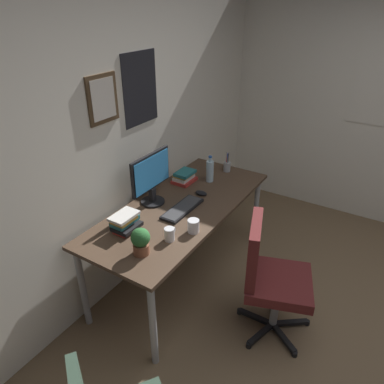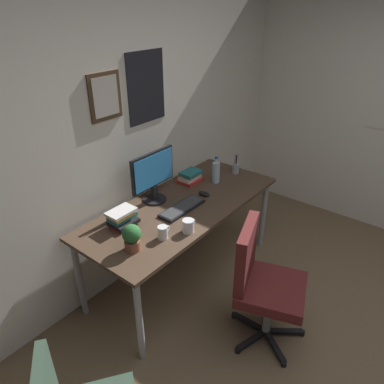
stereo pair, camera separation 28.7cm
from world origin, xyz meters
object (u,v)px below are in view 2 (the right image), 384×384
book_stack_left (190,177)px  potted_plant (132,237)px  office_chair (261,279)px  book_stack_right (122,218)px  keyboard (182,208)px  pen_cup (235,168)px  computer_mouse (204,194)px  coffee_mug_near (188,226)px  monitor (153,175)px  water_bottle (216,172)px  coffee_mug_far (163,232)px

book_stack_left → potted_plant: bearing=-162.1°
office_chair → book_stack_right: bearing=109.8°
book_stack_left → keyboard: bearing=-148.7°
potted_plant → book_stack_left: (1.05, 0.34, -0.05)m
office_chair → pen_cup: size_ratio=4.75×
office_chair → potted_plant: (-0.52, 0.73, 0.34)m
computer_mouse → pen_cup: 0.56m
office_chair → coffee_mug_near: office_chair is taller
book_stack_left → book_stack_right: 0.89m
office_chair → computer_mouse: 0.93m
monitor → potted_plant: (-0.59, -0.36, -0.13)m
office_chair → computer_mouse: bearing=63.9°
pen_cup → water_bottle: bearing=172.6°
computer_mouse → book_stack_left: (0.14, 0.26, 0.03)m
monitor → pen_cup: bearing=-15.7°
coffee_mug_near → book_stack_right: size_ratio=0.54×
office_chair → monitor: (0.06, 1.08, 0.47)m
computer_mouse → coffee_mug_near: coffee_mug_near is taller
water_bottle → coffee_mug_near: bearing=-158.6°
office_chair → monitor: 1.18m
monitor → keyboard: 0.36m
water_bottle → book_stack_right: size_ratio=1.10×
monitor → coffee_mug_far: monitor is taller
pen_cup → coffee_mug_near: bearing=-165.7°
coffee_mug_near → computer_mouse: bearing=24.9°
coffee_mug_far → book_stack_right: bearing=100.6°
book_stack_left → book_stack_right: bearing=-176.1°
office_chair → coffee_mug_near: size_ratio=7.65×
water_bottle → pen_cup: water_bottle is taller
keyboard → coffee_mug_near: (-0.21, -0.24, 0.04)m
coffee_mug_near → pen_cup: size_ratio=0.62×
potted_plant → book_stack_right: potted_plant is taller
keyboard → coffee_mug_near: size_ratio=3.46×
keyboard → coffee_mug_near: bearing=-131.8°
book_stack_right → keyboard: bearing=-24.2°
office_chair → water_bottle: size_ratio=3.76×
water_bottle → potted_plant: water_bottle is taller
water_bottle → pen_cup: size_ratio=1.26×
keyboard → book_stack_right: bearing=155.8°
book_stack_left → coffee_mug_near: bearing=-142.2°
coffee_mug_far → pen_cup: bearing=8.4°
monitor → pen_cup: monitor is taller
coffee_mug_near → potted_plant: potted_plant is taller
keyboard → coffee_mug_near: 0.32m
book_stack_right → potted_plant: bearing=-119.8°
office_chair → water_bottle: bearing=52.6°
office_chair → coffee_mug_near: 0.64m
book_stack_left → coffee_mug_far: bearing=-153.4°
monitor → water_bottle: (0.60, -0.21, -0.13)m
computer_mouse → pen_cup: (0.55, 0.03, 0.04)m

